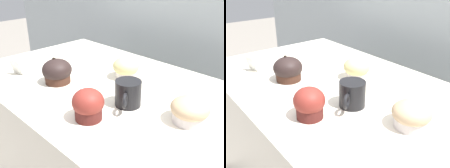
{
  "view_description": "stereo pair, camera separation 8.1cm",
  "coord_description": "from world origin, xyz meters",
  "views": [
    {
      "loc": [
        0.63,
        -0.57,
        1.34
      ],
      "look_at": [
        0.11,
        -0.05,
        1.0
      ],
      "focal_mm": 42.0,
      "sensor_mm": 36.0,
      "label": 1
    },
    {
      "loc": [
        0.68,
        -0.51,
        1.34
      ],
      "look_at": [
        0.11,
        -0.05,
        1.0
      ],
      "focal_mm": 42.0,
      "sensor_mm": 36.0,
      "label": 2
    }
  ],
  "objects": [
    {
      "name": "muffin_back_right",
      "position": [
        0.03,
        0.09,
        0.99
      ],
      "size": [
        0.1,
        0.1,
        0.08
      ],
      "color": "white",
      "rests_on": "display_counter"
    },
    {
      "name": "coffee_cup",
      "position": [
        0.17,
        -0.06,
        1.0
      ],
      "size": [
        0.09,
        0.11,
        0.08
      ],
      "color": "black",
      "rests_on": "display_counter"
    },
    {
      "name": "muffin_front_left",
      "position": [
        0.35,
        -0.01,
        0.99
      ],
      "size": [
        0.1,
        0.1,
        0.07
      ],
      "color": "silver",
      "rests_on": "display_counter"
    },
    {
      "name": "price_card",
      "position": [
        -0.28,
        -0.17,
        0.99
      ],
      "size": [
        0.06,
        0.05,
        0.06
      ],
      "color": "white",
      "rests_on": "display_counter"
    },
    {
      "name": "muffin_front_center",
      "position": [
        -0.11,
        -0.11,
        0.99
      ],
      "size": [
        0.1,
        0.1,
        0.09
      ],
      "color": "#3F241A",
      "rests_on": "display_counter"
    },
    {
      "name": "wall_back",
      "position": [
        0.0,
        0.6,
        0.9
      ],
      "size": [
        3.2,
        0.1,
        1.8
      ],
      "primitive_type": "cube",
      "color": "#A8B2B7",
      "rests_on": "ground"
    },
    {
      "name": "muffin_back_left",
      "position": [
        0.15,
        -0.19,
        1.0
      ],
      "size": [
        0.09,
        0.09,
        0.09
      ],
      "color": "#501D1A",
      "rests_on": "display_counter"
    }
  ]
}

